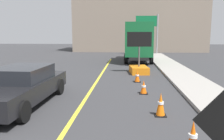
# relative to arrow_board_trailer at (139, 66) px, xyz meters

# --- Properties ---
(lane_center_stripe) EXTENTS (0.14, 36.00, 0.01)m
(lane_center_stripe) POSITION_rel_arrow_board_trailer_xyz_m (-2.43, -9.42, -0.48)
(lane_center_stripe) COLOR yellow
(lane_center_stripe) RESTS_ON ground
(arrow_board_trailer) EXTENTS (1.60, 1.91, 2.70)m
(arrow_board_trailer) POSITION_rel_arrow_board_trailer_xyz_m (0.00, 0.00, 0.00)
(arrow_board_trailer) COLOR orange
(arrow_board_trailer) RESTS_ON ground
(box_truck) EXTENTS (2.61, 7.06, 3.54)m
(box_truck) POSITION_rel_arrow_board_trailer_xyz_m (0.27, 6.55, 1.41)
(box_truck) COLOR black
(box_truck) RESTS_ON ground
(pickup_car) EXTENTS (2.14, 4.99, 1.38)m
(pickup_car) POSITION_rel_arrow_board_trailer_xyz_m (-4.62, -7.13, 0.22)
(pickup_car) COLOR black
(pickup_car) RESTS_ON ground
(highway_guide_sign) EXTENTS (2.79, 0.24, 5.00)m
(highway_guide_sign) POSITION_rel_arrow_board_trailer_xyz_m (2.18, 14.10, 2.94)
(highway_guide_sign) COLOR gray
(highway_guide_sign) RESTS_ON ground
(far_building_block) EXTENTS (19.20, 7.88, 8.04)m
(far_building_block) POSITION_rel_arrow_board_trailer_xyz_m (1.01, 21.37, 3.54)
(far_building_block) COLOR gray
(far_building_block) RESTS_ON ground
(traffic_cone_near_sign) EXTENTS (0.36, 0.36, 0.77)m
(traffic_cone_near_sign) POSITION_rel_arrow_board_trailer_xyz_m (0.61, -10.36, -0.10)
(traffic_cone_near_sign) COLOR black
(traffic_cone_near_sign) RESTS_ON ground
(traffic_cone_mid_lane) EXTENTS (0.36, 0.36, 0.74)m
(traffic_cone_mid_lane) POSITION_rel_arrow_board_trailer_xyz_m (0.28, -8.00, -0.12)
(traffic_cone_mid_lane) COLOR black
(traffic_cone_mid_lane) RESTS_ON ground
(traffic_cone_far_lane) EXTENTS (0.36, 0.36, 0.58)m
(traffic_cone_far_lane) POSITION_rel_arrow_board_trailer_xyz_m (-0.06, -5.31, -0.20)
(traffic_cone_far_lane) COLOR black
(traffic_cone_far_lane) RESTS_ON ground
(traffic_cone_curbside) EXTENTS (0.36, 0.36, 0.64)m
(traffic_cone_curbside) POSITION_rel_arrow_board_trailer_xyz_m (-0.23, -2.85, -0.17)
(traffic_cone_curbside) COLOR black
(traffic_cone_curbside) RESTS_ON ground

